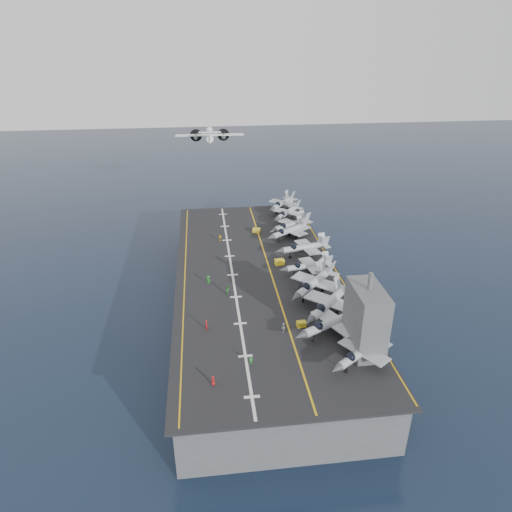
{
  "coord_description": "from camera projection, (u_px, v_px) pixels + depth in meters",
  "views": [
    {
      "loc": [
        -11.86,
        -93.37,
        60.76
      ],
      "look_at": [
        0.0,
        4.0,
        13.0
      ],
      "focal_mm": 32.0,
      "sensor_mm": 36.0,
      "label": 1
    }
  ],
  "objects": [
    {
      "name": "fighter_jet_8",
      "position": [
        287.0,
        212.0,
        136.6
      ],
      "size": [
        16.0,
        16.77,
        4.86
      ],
      "primitive_type": null,
      "color": "gray",
      "rests_on": "flight_deck"
    },
    {
      "name": "crew_2",
      "position": [
        228.0,
        290.0,
        97.87
      ],
      "size": [
        0.96,
        1.31,
        2.03
      ],
      "primitive_type": "imported",
      "color": "green",
      "rests_on": "flight_deck"
    },
    {
      "name": "crew_0",
      "position": [
        213.0,
        380.0,
        72.41
      ],
      "size": [
        1.12,
        1.24,
        1.72
      ],
      "primitive_type": "imported",
      "color": "#B21919",
      "rests_on": "flight_deck"
    },
    {
      "name": "flight_deck",
      "position": [
        258.0,
        274.0,
        106.76
      ],
      "size": [
        38.0,
        92.0,
        0.4
      ],
      "primitive_type": "cube",
      "color": "black",
      "rests_on": "hull"
    },
    {
      "name": "crew_1",
      "position": [
        206.0,
        325.0,
        85.92
      ],
      "size": [
        1.15,
        1.42,
        2.05
      ],
      "primitive_type": "imported",
      "color": "#B21919",
      "rests_on": "flight_deck"
    },
    {
      "name": "fighter_jet_0",
      "position": [
        361.0,
        351.0,
        76.68
      ],
      "size": [
        16.17,
        15.02,
        4.67
      ],
      "primitive_type": null,
      "color": "#98A1A9",
      "rests_on": "flight_deck"
    },
    {
      "name": "foul_line",
      "position": [
        271.0,
        273.0,
        106.99
      ],
      "size": [
        0.35,
        90.0,
        0.02
      ],
      "primitive_type": "cube",
      "color": "gold",
      "rests_on": "flight_deck"
    },
    {
      "name": "fighter_jet_3",
      "position": [
        314.0,
        282.0,
        97.32
      ],
      "size": [
        18.65,
        18.98,
        5.55
      ],
      "primitive_type": null,
      "color": "gray",
      "rests_on": "flight_deck"
    },
    {
      "name": "crew_3",
      "position": [
        208.0,
        280.0,
        101.79
      ],
      "size": [
        1.43,
        1.41,
        2.01
      ],
      "primitive_type": "imported",
      "color": "#1C8220",
      "rests_on": "flight_deck"
    },
    {
      "name": "fighter_jet_5",
      "position": [
        305.0,
        247.0,
        114.26
      ],
      "size": [
        16.01,
        12.43,
        4.95
      ],
      "primitive_type": null,
      "color": "#9EA8AF",
      "rests_on": "flight_deck"
    },
    {
      "name": "tow_cart_b",
      "position": [
        280.0,
        262.0,
        110.56
      ],
      "size": [
        2.38,
        1.74,
        1.32
      ],
      "primitive_type": null,
      "color": "yellow",
      "rests_on": "flight_deck"
    },
    {
      "name": "tow_cart_a",
      "position": [
        301.0,
        324.0,
        87.09
      ],
      "size": [
        1.85,
        1.28,
        1.07
      ],
      "primitive_type": null,
      "color": "gold",
      "rests_on": "flight_deck"
    },
    {
      "name": "fighter_jet_4",
      "position": [
        309.0,
        265.0,
        105.61
      ],
      "size": [
        14.37,
        11.0,
        4.48
      ],
      "primitive_type": null,
      "color": "#8D949B",
      "rests_on": "flight_deck"
    },
    {
      "name": "fighter_jet_1",
      "position": [
        332.0,
        322.0,
        84.02
      ],
      "size": [
        18.12,
        15.88,
        5.27
      ],
      "primitive_type": null,
      "color": "#949AA3",
      "rests_on": "flight_deck"
    },
    {
      "name": "deck_edge_stbd",
      "position": [
        335.0,
        269.0,
        108.67
      ],
      "size": [
        0.25,
        90.0,
        0.02
      ],
      "primitive_type": "cube",
      "color": "gold",
      "rests_on": "flight_deck"
    },
    {
      "name": "crew_6",
      "position": [
        251.0,
        360.0,
        76.91
      ],
      "size": [
        1.16,
        0.94,
        1.68
      ],
      "primitive_type": "imported",
      "color": "#268C33",
      "rests_on": "flight_deck"
    },
    {
      "name": "fighter_jet_6",
      "position": [
        289.0,
        230.0,
        123.84
      ],
      "size": [
        17.19,
        15.97,
        4.97
      ],
      "primitive_type": null,
      "color": "gray",
      "rests_on": "flight_deck"
    },
    {
      "name": "tow_cart_c",
      "position": [
        256.0,
        230.0,
        128.45
      ],
      "size": [
        2.39,
        1.96,
        1.24
      ],
      "primitive_type": null,
      "color": "gold",
      "rests_on": "flight_deck"
    },
    {
      "name": "transport_plane",
      "position": [
        210.0,
        139.0,
        152.02
      ],
      "size": [
        22.77,
        15.72,
        5.32
      ],
      "primitive_type": null,
      "color": "white"
    },
    {
      "name": "fighter_jet_2",
      "position": [
        329.0,
        302.0,
        89.87
      ],
      "size": [
        18.8,
        19.16,
        5.6
      ],
      "primitive_type": null,
      "color": "gray",
      "rests_on": "flight_deck"
    },
    {
      "name": "island_superstructure",
      "position": [
        367.0,
        312.0,
        78.24
      ],
      "size": [
        5.0,
        10.0,
        15.0
      ],
      "primitive_type": null,
      "color": "#56595E",
      "rests_on": "flight_deck"
    },
    {
      "name": "landing_centerline",
      "position": [
        233.0,
        275.0,
        106.01
      ],
      "size": [
        0.5,
        90.0,
        0.02
      ],
      "primitive_type": "cube",
      "color": "silver",
      "rests_on": "flight_deck"
    },
    {
      "name": "ground",
      "position": [
        258.0,
        311.0,
        111.22
      ],
      "size": [
        500.0,
        500.0,
        0.0
      ],
      "primitive_type": "plane",
      "color": "#142135",
      "rests_on": "ground"
    },
    {
      "name": "hull",
      "position": [
        258.0,
        293.0,
        109.03
      ],
      "size": [
        36.0,
        90.0,
        10.0
      ],
      "primitive_type": "cube",
      "color": "#56595E",
      "rests_on": "ground"
    },
    {
      "name": "crew_7",
      "position": [
        283.0,
        328.0,
        85.28
      ],
      "size": [
        1.38,
        1.29,
        1.91
      ],
      "primitive_type": "imported",
      "color": "silver",
      "rests_on": "flight_deck"
    },
    {
      "name": "fighter_jet_7",
      "position": [
        291.0,
        224.0,
        127.48
      ],
      "size": [
        17.45,
        16.09,
        5.04
      ],
      "primitive_type": null,
      "color": "gray",
      "rests_on": "flight_deck"
    },
    {
      "name": "crew_4",
      "position": [
        220.0,
        238.0,
        122.9
      ],
      "size": [
        1.2,
        0.85,
        1.92
      ],
      "primitive_type": "imported",
      "color": "yellow",
      "rests_on": "flight_deck"
    },
    {
      "name": "fighter_jet_9",
      "position": [
        282.0,
        203.0,
        144.18
      ],
      "size": [
        16.0,
        16.77,
        4.86
      ],
      "primitive_type": null,
      "color": "gray",
      "rests_on": "flight_deck"
    },
    {
      "name": "deck_edge_port",
      "position": [
        185.0,
        278.0,
        104.81
      ],
      "size": [
        0.25,
        90.0,
        0.02
      ],
      "primitive_type": "cube",
      "color": "gold",
      "rests_on": "flight_deck"
    }
  ]
}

